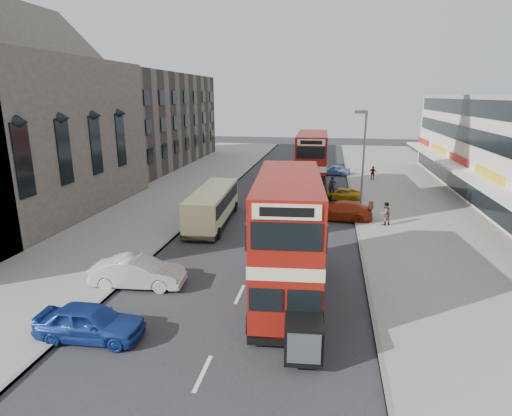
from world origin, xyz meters
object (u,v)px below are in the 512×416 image
Objects in this scene: bus_main at (288,238)px; car_left_front at (138,272)px; car_right_b at (340,194)px; street_lamp at (363,154)px; car_left_near at (90,322)px; pedestrian_near at (385,213)px; bus_second at (312,163)px; cyclist at (332,192)px; coach at (213,205)px; pedestrian_far at (373,173)px; car_right_c at (335,170)px; car_right_a at (339,211)px.

bus_main reaches higher than car_left_front.
car_left_front reaches higher than car_right_b.
street_lamp reaches higher than car_left_near.
pedestrian_near is at bearing -67.37° from street_lamp.
bus_second is 4.58× the size of cyclist.
bus_main is at bearing -105.01° from street_lamp.
pedestrian_far is (13.12, 18.57, -0.50)m from coach.
pedestrian_near reaches higher than pedestrian_far.
car_right_b is (2.79, 20.00, -2.43)m from bus_main.
bus_second is at bearing -122.31° from car_right_b.
cyclist is (-2.21, 3.63, -4.03)m from street_lamp.
coach is at bearing -8.67° from car_left_front.
car_left_front is at bearing 70.36° from bus_second.
street_lamp is 2.21× the size of car_right_c.
street_lamp is 14.20m from pedestrian_far.
car_right_a is at bearing 104.89° from bus_second.
coach is 10.96m from car_left_front.
car_right_a is 2.28× the size of cyclist.
bus_second is 13.27m from coach.
car_left_front is at bearing -12.62° from car_right_c.
pedestrian_near is (5.80, -10.04, -1.93)m from bus_second.
bus_main is at bearing -1.56° from car_right_b.
car_right_a is 3.49m from pedestrian_near.
bus_main reaches higher than bus_second.
car_left_front is 21.79m from cyclist.
bus_main is 5.98× the size of pedestrian_near.
pedestrian_near is (3.26, -1.23, 0.28)m from car_right_a.
coach is 1.82× the size of car_right_a.
car_right_b is (-1.48, 4.08, -4.25)m from street_lamp.
coach reaches higher than pedestrian_far.
pedestrian_near is (5.83, 12.18, -1.95)m from bus_main.
car_right_c is 2.14× the size of pedestrian_near.
car_left_front is (-0.75, -10.92, -0.66)m from coach.
pedestrian_near is 0.77× the size of cyclist.
car_left_front is 1.24× the size of car_right_c.
bus_second reaches higher than cyclist.
coach is at bearing -4.12° from car_left_near.
bus_second is 5.91× the size of pedestrian_near.
coach is 2.40× the size of car_right_b.
street_lamp is at bearing -40.82° from car_left_front.
bus_second is 9.43m from car_right_a.
coach is at bearing -39.47° from car_right_b.
car_left_front is (-11.67, -16.00, -4.03)m from street_lamp.
pedestrian_near is at bearing -51.91° from car_left_front.
bus_main is 6.74× the size of pedestrian_far.
bus_main is 20.34m from car_right_b.
pedestrian_far is at bearing -107.23° from bus_main.
cyclist is (-0.31, -12.55, 0.13)m from car_right_c.
car_right_c is at bearing -171.59° from car_right_b.
car_right_a is at bearing -80.86° from cyclist.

